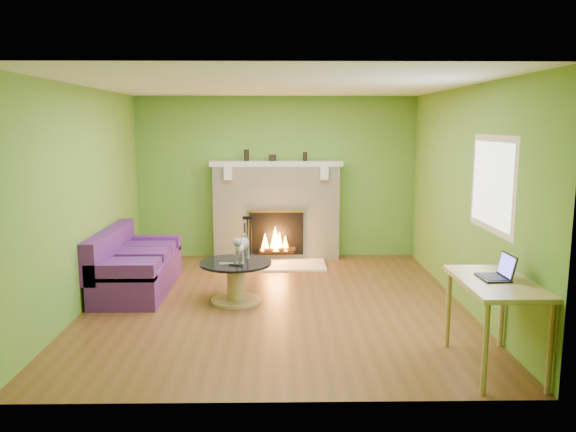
# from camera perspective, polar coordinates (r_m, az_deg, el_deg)

# --- Properties ---
(floor) EXTENTS (5.00, 5.00, 0.00)m
(floor) POSITION_cam_1_polar(r_m,az_deg,el_deg) (6.95, -1.25, -8.77)
(floor) COLOR brown
(floor) RESTS_ON ground
(ceiling) EXTENTS (5.00, 5.00, 0.00)m
(ceiling) POSITION_cam_1_polar(r_m,az_deg,el_deg) (6.62, -1.33, 13.15)
(ceiling) COLOR white
(ceiling) RESTS_ON wall_back
(wall_back) EXTENTS (5.00, 0.00, 5.00)m
(wall_back) POSITION_cam_1_polar(r_m,az_deg,el_deg) (9.15, -1.19, 3.94)
(wall_back) COLOR #5E8F2E
(wall_back) RESTS_ON floor
(wall_front) EXTENTS (5.00, 0.00, 5.00)m
(wall_front) POSITION_cam_1_polar(r_m,az_deg,el_deg) (4.20, -1.51, -2.47)
(wall_front) COLOR #5E8F2E
(wall_front) RESTS_ON floor
(wall_left) EXTENTS (0.00, 5.00, 5.00)m
(wall_left) POSITION_cam_1_polar(r_m,az_deg,el_deg) (7.05, -19.92, 1.77)
(wall_left) COLOR #5E8F2E
(wall_left) RESTS_ON floor
(wall_right) EXTENTS (0.00, 5.00, 5.00)m
(wall_right) POSITION_cam_1_polar(r_m,az_deg,el_deg) (7.02, 17.41, 1.87)
(wall_right) COLOR #5E8F2E
(wall_right) RESTS_ON floor
(window_frame) EXTENTS (0.00, 1.20, 1.20)m
(window_frame) POSITION_cam_1_polar(r_m,az_deg,el_deg) (6.15, 20.05, 3.08)
(window_frame) COLOR silver
(window_frame) RESTS_ON wall_right
(window_pane) EXTENTS (0.00, 1.06, 1.06)m
(window_pane) POSITION_cam_1_polar(r_m,az_deg,el_deg) (6.14, 19.98, 3.08)
(window_pane) COLOR white
(window_pane) RESTS_ON wall_right
(fireplace) EXTENTS (2.10, 0.46, 1.58)m
(fireplace) POSITION_cam_1_polar(r_m,az_deg,el_deg) (9.03, -1.19, 0.49)
(fireplace) COLOR beige
(fireplace) RESTS_ON floor
(hearth) EXTENTS (1.50, 0.75, 0.03)m
(hearth) POSITION_cam_1_polar(r_m,az_deg,el_deg) (8.68, -1.19, -4.98)
(hearth) COLOR beige
(hearth) RESTS_ON floor
(mantel) EXTENTS (2.10, 0.28, 0.08)m
(mantel) POSITION_cam_1_polar(r_m,az_deg,el_deg) (8.92, -1.20, 5.35)
(mantel) COLOR beige
(mantel) RESTS_ON fireplace
(sofa) EXTENTS (0.86, 1.80, 0.81)m
(sofa) POSITION_cam_1_polar(r_m,az_deg,el_deg) (7.63, -15.39, -5.01)
(sofa) COLOR #471961
(sofa) RESTS_ON floor
(coffee_table) EXTENTS (0.88, 0.88, 0.50)m
(coffee_table) POSITION_cam_1_polar(r_m,az_deg,el_deg) (6.94, -5.32, -6.36)
(coffee_table) COLOR tan
(coffee_table) RESTS_ON floor
(desk) EXTENTS (0.64, 1.10, 0.81)m
(desk) POSITION_cam_1_polar(r_m,az_deg,el_deg) (5.28, 20.44, -7.17)
(desk) COLOR tan
(desk) RESTS_ON floor
(cat) EXTENTS (0.30, 0.57, 0.34)m
(cat) POSITION_cam_1_polar(r_m,az_deg,el_deg) (6.89, -4.67, -3.19)
(cat) COLOR slate
(cat) RESTS_ON coffee_table
(remote_silver) EXTENTS (0.17, 0.05, 0.02)m
(remote_silver) POSITION_cam_1_polar(r_m,az_deg,el_deg) (6.77, -6.27, -4.84)
(remote_silver) COLOR gray
(remote_silver) RESTS_ON coffee_table
(remote_black) EXTENTS (0.16, 0.10, 0.02)m
(remote_black) POSITION_cam_1_polar(r_m,az_deg,el_deg) (6.71, -5.29, -4.98)
(remote_black) COLOR black
(remote_black) RESTS_ON coffee_table
(laptop) EXTENTS (0.28, 0.31, 0.23)m
(laptop) POSITION_cam_1_polar(r_m,az_deg,el_deg) (5.26, 20.17, -4.82)
(laptop) COLOR black
(laptop) RESTS_ON desk
(fire_tools) EXTENTS (0.19, 0.19, 0.72)m
(fire_tools) POSITION_cam_1_polar(r_m,az_deg,el_deg) (8.75, -4.11, -2.34)
(fire_tools) COLOR black
(fire_tools) RESTS_ON hearth
(mantel_vase_left) EXTENTS (0.08, 0.08, 0.18)m
(mantel_vase_left) POSITION_cam_1_polar(r_m,az_deg,el_deg) (8.96, -4.24, 6.17)
(mantel_vase_left) COLOR black
(mantel_vase_left) RESTS_ON mantel
(mantel_vase_right) EXTENTS (0.07, 0.07, 0.14)m
(mantel_vase_right) POSITION_cam_1_polar(r_m,az_deg,el_deg) (8.96, 1.74, 6.07)
(mantel_vase_right) COLOR black
(mantel_vase_right) RESTS_ON mantel
(mantel_box) EXTENTS (0.12, 0.08, 0.10)m
(mantel_box) POSITION_cam_1_polar(r_m,az_deg,el_deg) (8.95, -1.58, 5.94)
(mantel_box) COLOR black
(mantel_box) RESTS_ON mantel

